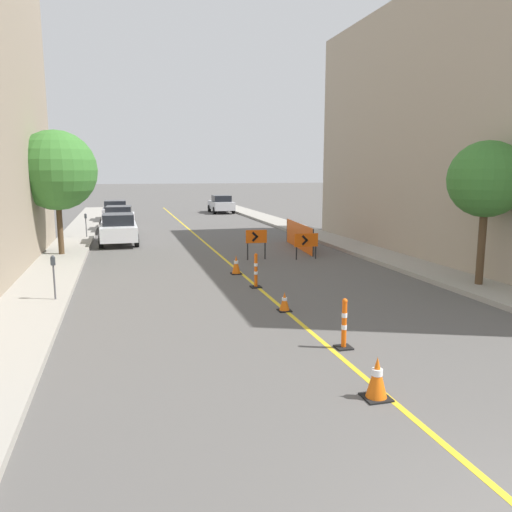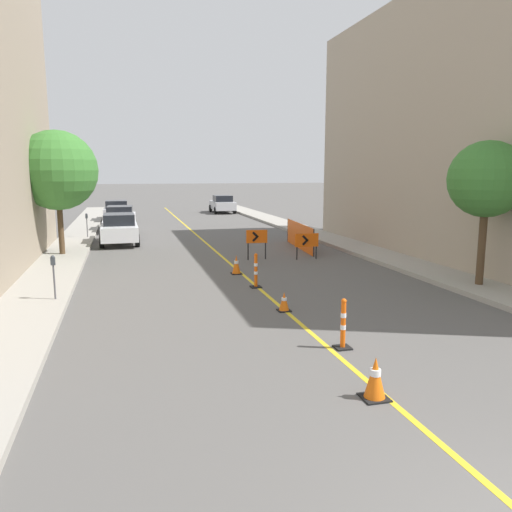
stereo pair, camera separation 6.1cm
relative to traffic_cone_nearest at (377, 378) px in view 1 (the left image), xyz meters
name	(u,v)px [view 1 (the left image)]	position (x,y,z in m)	size (l,w,h in m)	color
lane_stripe	(200,238)	(0.21, 20.83, -0.36)	(0.12, 49.67, 0.01)	gold
sidewalk_left	(74,241)	(-6.53, 20.83, -0.28)	(1.91, 49.67, 0.16)	#9E998E
sidewalk_right	(311,233)	(6.95, 20.83, -0.28)	(1.91, 49.67, 0.16)	#9E998E
building_facade_right	(488,127)	(10.91, 11.05, 5.23)	(6.00, 20.79, 11.18)	tan
traffic_cone_nearest	(377,378)	(0.00, 0.00, 0.00)	(0.44, 0.44, 0.73)	black
traffic_cone_second	(284,302)	(0.18, 5.43, -0.10)	(0.35, 0.35, 0.53)	black
traffic_cone_third	(236,265)	(0.01, 10.62, -0.02)	(0.39, 0.39, 0.70)	black
delineator_post_front	(344,327)	(0.49, 2.35, 0.11)	(0.34, 0.34, 1.10)	black
delineator_post_rear	(256,273)	(0.15, 8.33, 0.13)	(0.35, 0.35, 1.13)	black
arrow_barricade_primary	(256,238)	(1.52, 13.35, 0.56)	(0.91, 0.13, 1.28)	#EF560C
arrow_barricade_secondary	(306,241)	(3.61, 12.86, 0.43)	(1.04, 0.13, 1.13)	#EF560C
safety_mesh_fence	(299,236)	(4.36, 15.85, 0.26)	(0.47, 4.93, 1.24)	#EF560C
parked_car_curb_near	(119,229)	(-4.19, 19.71, 0.44)	(1.94, 4.32, 1.59)	silver
parked_car_curb_mid	(119,218)	(-4.17, 25.68, 0.44)	(2.01, 4.38, 1.59)	silver
parked_car_curb_far	(116,211)	(-4.43, 31.94, 0.44)	(1.94, 4.33, 1.59)	#B7B7BC
parked_car_opposite_side	(221,204)	(4.79, 37.75, 0.44)	(1.94, 4.33, 1.59)	#B7B7BC
parking_meter_near_curb	(53,268)	(-5.92, 7.74, 0.70)	(0.12, 0.11, 1.26)	#4C4C51
parking_meter_far_curb	(86,220)	(-5.92, 21.73, 0.73)	(0.12, 0.11, 1.31)	#4C4C51
street_tree_left_near	(56,171)	(-6.62, 16.07, 3.42)	(3.41, 3.41, 5.33)	#4C3823
street_tree_right_near	(486,180)	(7.05, 6.26, 3.13)	(2.39, 2.39, 4.54)	#4C3823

